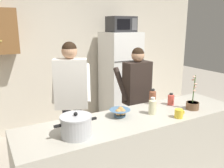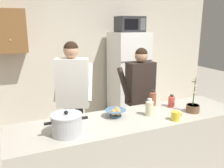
% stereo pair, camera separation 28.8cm
% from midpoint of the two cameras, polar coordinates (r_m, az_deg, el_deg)
% --- Properties ---
extents(back_wall_unit, '(6.00, 0.48, 2.60)m').
position_cam_midpoint_polar(back_wall_unit, '(4.45, -15.72, 6.92)').
color(back_wall_unit, beige).
rests_on(back_wall_unit, ground).
extents(kitchen_island, '(2.58, 0.68, 0.92)m').
position_cam_midpoint_polar(kitchen_island, '(2.80, 2.67, -16.76)').
color(kitchen_island, '#BCB7A8').
rests_on(kitchen_island, ground).
extents(refrigerator, '(0.64, 0.68, 1.76)m').
position_cam_midpoint_polar(refrigerator, '(4.57, 0.19, 1.33)').
color(refrigerator, white).
rests_on(refrigerator, ground).
extents(microwave, '(0.48, 0.37, 0.28)m').
position_cam_midpoint_polar(microwave, '(4.44, 0.34, 14.25)').
color(microwave, '#2D2D30').
rests_on(microwave, refrigerator).
extents(person_near_pot, '(0.62, 0.56, 1.69)m').
position_cam_midpoint_polar(person_near_pot, '(3.17, -12.44, -1.45)').
color(person_near_pot, black).
rests_on(person_near_pot, ground).
extents(person_by_sink, '(0.50, 0.42, 1.59)m').
position_cam_midpoint_polar(person_by_sink, '(3.47, 3.62, -1.16)').
color(person_by_sink, '#33384C').
rests_on(person_by_sink, ground).
extents(cooking_pot, '(0.40, 0.29, 0.23)m').
position_cam_midpoint_polar(cooking_pot, '(2.19, -12.49, -9.95)').
color(cooking_pot, silver).
rests_on(cooking_pot, kitchen_island).
extents(coffee_mug, '(0.13, 0.09, 0.10)m').
position_cam_midpoint_polar(coffee_mug, '(2.62, 12.88, -7.02)').
color(coffee_mug, yellow).
rests_on(coffee_mug, kitchen_island).
extents(bread_bowl, '(0.23, 0.23, 0.10)m').
position_cam_midpoint_polar(bread_bowl, '(2.58, -1.27, -6.89)').
color(bread_bowl, '#4C7299').
rests_on(bread_bowl, kitchen_island).
extents(bottle_near_edge, '(0.08, 0.08, 0.15)m').
position_cam_midpoint_polar(bottle_near_edge, '(3.01, 11.43, -3.63)').
color(bottle_near_edge, '#D84C3F').
rests_on(bottle_near_edge, kitchen_island).
extents(bottle_mid_counter, '(0.09, 0.09, 0.19)m').
position_cam_midpoint_polar(bottle_mid_counter, '(2.66, 6.72, -5.35)').
color(bottle_mid_counter, beige).
rests_on(bottle_mid_counter, kitchen_island).
extents(bottle_far_corner, '(0.08, 0.08, 0.19)m').
position_cam_midpoint_polar(bottle_far_corner, '(3.00, 7.09, -3.08)').
color(bottle_far_corner, brown).
rests_on(bottle_far_corner, kitchen_island).
extents(potted_orchid, '(0.15, 0.15, 0.41)m').
position_cam_midpoint_polar(potted_orchid, '(2.92, 16.28, -4.68)').
color(potted_orchid, brown).
rests_on(potted_orchid, kitchen_island).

